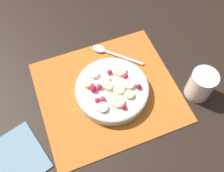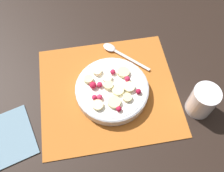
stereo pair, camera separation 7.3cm
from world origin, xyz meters
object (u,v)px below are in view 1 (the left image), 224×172
Objects in this scene: fruit_bowl at (112,89)px; spoon at (107,51)px; napkin at (19,156)px; drinking_glass at (201,85)px.

fruit_bowl is 0.16m from spoon.
fruit_bowl is at bearing -163.83° from napkin.
napkin is at bearing 16.17° from fruit_bowl.
spoon reaches higher than napkin.
spoon is at bearing -49.84° from drinking_glass.
drinking_glass reaches higher than napkin.
fruit_bowl is 0.32m from napkin.
fruit_bowl is 0.26m from drinking_glass.
spoon is at bearing -104.77° from fruit_bowl.
drinking_glass is 0.52× the size of napkin.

